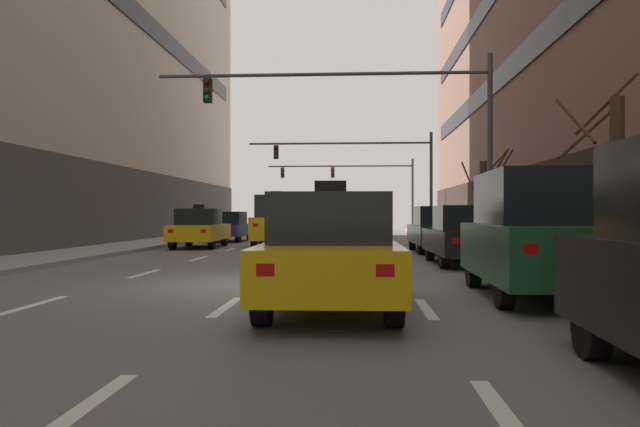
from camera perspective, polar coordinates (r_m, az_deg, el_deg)
ground_plane at (r=12.54m, az=-5.89°, el=-6.66°), size 120.00×120.00×0.00m
sidewalk_right at (r=13.57m, az=27.89°, el=-5.86°), size 2.87×80.00×0.14m
lane_stripe_l1_s3 at (r=10.70m, az=-25.35°, el=-7.79°), size 0.16×2.00×0.01m
lane_stripe_l1_s4 at (r=15.25m, az=-16.21°, el=-5.46°), size 0.16×2.00×0.01m
lane_stripe_l1_s5 at (r=20.01m, az=-11.36°, el=-4.17°), size 0.16×2.00×0.01m
lane_stripe_l1_s6 at (r=24.86m, az=-8.40°, el=-3.36°), size 0.16×2.00×0.01m
lane_stripe_l1_s7 at (r=29.77m, az=-6.42°, el=-2.81°), size 0.16×2.00×0.01m
lane_stripe_l1_s8 at (r=34.70m, az=-5.00°, el=-2.41°), size 0.16×2.00×0.01m
lane_stripe_l1_s9 at (r=39.65m, az=-3.93°, el=-2.11°), size 0.16×2.00×0.01m
lane_stripe_l1_s10 at (r=44.61m, az=-3.10°, el=-1.88°), size 0.16×2.00×0.01m
lane_stripe_l2_s2 at (r=4.96m, az=-21.85°, el=-16.97°), size 0.16×2.00×0.01m
lane_stripe_l2_s3 at (r=9.62m, az=-8.84°, el=-8.67°), size 0.16×2.00×0.01m
lane_stripe_l2_s4 at (r=14.51m, az=-4.60°, el=-5.74°), size 0.16×2.00×0.01m
lane_stripe_l2_s5 at (r=19.45m, az=-2.52°, el=-4.29°), size 0.16×2.00×0.01m
lane_stripe_l2_s6 at (r=24.42m, az=-1.29°, el=-3.42°), size 0.16×2.00×0.01m
lane_stripe_l2_s7 at (r=29.40m, az=-0.48°, el=-2.84°), size 0.16×2.00×0.01m
lane_stripe_l2_s8 at (r=34.38m, az=0.10°, el=-2.43°), size 0.16×2.00×0.01m
lane_stripe_l2_s9 at (r=39.37m, az=0.53°, el=-2.13°), size 0.16×2.00×0.01m
lane_stripe_l2_s10 at (r=44.36m, az=0.86°, el=-1.89°), size 0.16×2.00×0.01m
lane_stripe_l3_s2 at (r=4.65m, az=17.29°, el=-18.15°), size 0.16×2.00×0.01m
lane_stripe_l3_s3 at (r=9.46m, az=9.96°, el=-8.81°), size 0.16×2.00×0.01m
lane_stripe_l3_s4 at (r=14.40m, az=7.71°, el=-5.79°), size 0.16×2.00×0.01m
lane_stripe_l3_s5 at (r=19.37m, az=6.62°, el=-4.30°), size 0.16×2.00×0.01m
lane_stripe_l3_s6 at (r=24.36m, az=5.97°, el=-3.43°), size 0.16×2.00×0.01m
lane_stripe_l3_s7 at (r=29.34m, az=5.55°, el=-2.85°), size 0.16×2.00×0.01m
lane_stripe_l3_s8 at (r=34.34m, az=5.25°, el=-2.44°), size 0.16×2.00×0.01m
lane_stripe_l3_s9 at (r=39.33m, az=5.03°, el=-2.13°), size 0.16×2.00×0.01m
lane_stripe_l3_s10 at (r=44.33m, az=4.85°, el=-1.89°), size 0.16×2.00×0.01m
car_driving_0 at (r=22.09m, az=2.00°, el=-1.80°), size 1.89×4.20×1.55m
car_driving_1 at (r=31.84m, az=-8.53°, el=-1.25°), size 1.93×4.24×1.56m
taxi_driving_2 at (r=26.56m, az=-4.07°, el=-0.73°), size 2.17×4.74×2.44m
taxi_driving_3 at (r=26.34m, az=-11.30°, el=-1.38°), size 2.00×4.51×1.85m
taxi_driving_4 at (r=9.13m, az=1.04°, el=-3.71°), size 2.01×4.68×1.94m
car_driving_5 at (r=36.30m, az=-2.10°, el=-0.63°), size 1.99×4.48×2.14m
car_parked_1 at (r=11.11m, az=19.64°, el=-1.89°), size 1.99×4.55×2.18m
car_parked_2 at (r=17.65m, az=13.58°, el=-2.04°), size 1.95×4.51×1.68m
car_parked_3 at (r=23.13m, az=11.17°, el=-1.51°), size 2.00×4.63×1.73m
traffic_signal_0 at (r=21.16m, az=6.07°, el=9.30°), size 11.57×0.35×6.79m
traffic_signal_1 at (r=37.28m, az=4.89°, el=4.73°), size 11.30×0.35×6.29m
traffic_signal_2 at (r=49.50m, az=3.59°, el=3.32°), size 11.92×0.34×5.79m
street_tree_0 at (r=26.17m, az=15.26°, el=1.33°), size 1.91×1.89×4.00m
street_tree_1 at (r=13.70m, az=26.05°, el=2.75°), size 1.79×2.06×4.31m
pedestrian_0 at (r=17.93m, az=21.29°, el=-1.32°), size 0.21×0.53×1.57m
pedestrian_1 at (r=24.25m, az=16.20°, el=-1.06°), size 0.43×0.37×1.52m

